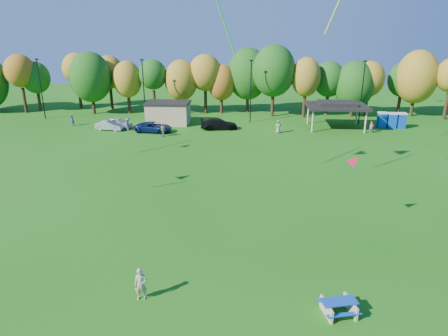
# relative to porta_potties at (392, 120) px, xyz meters

# --- Properties ---
(ground) EXTENTS (160.00, 160.00, 0.00)m
(ground) POSITION_rel_porta_potties_xyz_m (-21.98, -37.87, -1.10)
(ground) COLOR #19600F
(ground) RESTS_ON ground
(tree_line) EXTENTS (93.57, 10.55, 11.15)m
(tree_line) POSITION_rel_porta_potties_xyz_m (-23.01, 7.64, 4.82)
(tree_line) COLOR black
(tree_line) RESTS_ON ground
(lamp_posts) EXTENTS (64.50, 0.25, 9.09)m
(lamp_posts) POSITION_rel_porta_potties_xyz_m (-19.98, 2.13, 3.80)
(lamp_posts) COLOR black
(lamp_posts) RESTS_ON ground
(utility_building) EXTENTS (6.30, 4.30, 3.25)m
(utility_building) POSITION_rel_porta_potties_xyz_m (-31.98, 0.13, 0.54)
(utility_building) COLOR tan
(utility_building) RESTS_ON ground
(pavilion) EXTENTS (8.20, 6.20, 3.77)m
(pavilion) POSITION_rel_porta_potties_xyz_m (-7.98, -0.87, 2.13)
(pavilion) COLOR tan
(pavilion) RESTS_ON ground
(porta_potties) EXTENTS (3.75, 1.43, 2.18)m
(porta_potties) POSITION_rel_porta_potties_xyz_m (0.00, 0.00, 0.00)
(porta_potties) COLOR #0C42A5
(porta_potties) RESTS_ON ground
(picnic_table) EXTENTS (2.07, 1.85, 0.77)m
(picnic_table) POSITION_rel_porta_potties_xyz_m (-14.96, -40.29, -0.65)
(picnic_table) COLOR tan
(picnic_table) RESTS_ON ground
(kite_flyer) EXTENTS (0.71, 0.52, 1.81)m
(kite_flyer) POSITION_rel_porta_potties_xyz_m (-25.01, -39.92, -0.19)
(kite_flyer) COLOR tan
(kite_flyer) RESTS_ON ground
(car_a) EXTENTS (4.57, 2.65, 1.46)m
(car_a) POSITION_rel_porta_potties_xyz_m (-38.65, -3.09, -0.37)
(car_a) COLOR silver
(car_a) RESTS_ON ground
(car_b) EXTENTS (4.07, 1.86, 1.29)m
(car_b) POSITION_rel_porta_potties_xyz_m (-39.30, -4.37, -0.45)
(car_b) COLOR #9A9BA0
(car_b) RESTS_ON ground
(car_c) EXTENTS (5.20, 2.83, 1.39)m
(car_c) POSITION_rel_porta_potties_xyz_m (-32.97, -5.02, -0.40)
(car_c) COLOR #0D1E4E
(car_c) RESTS_ON ground
(car_d) EXTENTS (5.34, 2.84, 1.48)m
(car_d) POSITION_rel_porta_potties_xyz_m (-24.27, -2.71, -0.36)
(car_d) COLOR black
(car_d) RESTS_ON ground
(far_person_0) EXTENTS (1.06, 1.00, 1.76)m
(far_person_0) POSITION_rel_porta_potties_xyz_m (-31.20, -7.21, -0.22)
(far_person_0) COLOR #8B8E57
(far_person_0) RESTS_ON ground
(far_person_1) EXTENTS (0.87, 0.57, 1.77)m
(far_person_1) POSITION_rel_porta_potties_xyz_m (-16.12, -4.22, -0.21)
(far_person_1) COLOR gray
(far_person_1) RESTS_ON ground
(far_person_2) EXTENTS (0.79, 0.90, 1.57)m
(far_person_2) POSITION_rel_porta_potties_xyz_m (-45.68, -2.22, -0.31)
(far_person_2) COLOR #525BB5
(far_person_2) RESTS_ON ground
(far_person_3) EXTENTS (0.77, 1.20, 1.76)m
(far_person_3) POSITION_rel_porta_potties_xyz_m (-36.69, -4.44, -0.22)
(far_person_3) COLOR #564BA6
(far_person_3) RESTS_ON ground
(far_person_4) EXTENTS (0.58, 0.39, 1.56)m
(far_person_4) POSITION_rel_porta_potties_xyz_m (-3.61, -3.25, -0.32)
(far_person_4) COLOR #C25B74
(far_person_4) RESTS_ON ground
(kite_6) EXTENTS (1.10, 0.85, 1.06)m
(kite_6) POSITION_rel_porta_potties_xyz_m (-12.58, -30.94, 3.90)
(kite_6) COLOR red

